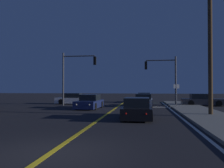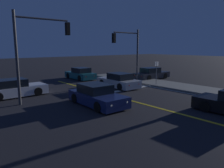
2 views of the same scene
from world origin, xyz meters
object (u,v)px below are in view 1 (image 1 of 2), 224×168
car_far_approaching_teal (144,98)px  car_distant_tail_charcoal (202,101)px  car_parked_curb_black (137,109)px  car_mid_block_silver (144,101)px  car_side_waiting_white (74,99)px  traffic_signal_far_left (75,70)px  street_sign_corner (176,92)px  traffic_signal_near_right (164,73)px  car_following_oncoming_navy (90,102)px  utility_pole_right (210,40)px

car_far_approaching_teal → car_distant_tail_charcoal: bearing=-39.7°
car_parked_curb_black → car_mid_block_silver: same height
car_side_waiting_white → traffic_signal_far_left: traffic_signal_far_left is taller
car_parked_curb_black → car_distant_tail_charcoal: bearing=59.3°
car_mid_block_silver → street_sign_corner: street_sign_corner is taller
car_far_approaching_teal → traffic_signal_near_right: traffic_signal_near_right is taller
car_following_oncoming_navy → utility_pole_right: size_ratio=0.43×
car_side_waiting_white → car_mid_block_silver: same height
car_following_oncoming_navy → car_distant_tail_charcoal: bearing=-154.7°
traffic_signal_far_left → utility_pole_right: size_ratio=0.58×
traffic_signal_near_right → car_following_oncoming_navy: bearing=32.0°
car_parked_curb_black → street_sign_corner: (3.63, 8.51, 1.02)m
car_parked_curb_black → utility_pole_right: 7.14m
car_following_oncoming_navy → car_parked_curb_black: 8.19m
traffic_signal_far_left → street_sign_corner: bearing=-7.4°
car_mid_block_silver → car_parked_curb_black: bearing=-90.4°
car_side_waiting_white → traffic_signal_near_right: traffic_signal_near_right is taller
car_parked_curb_black → car_far_approaching_teal: (0.45, 17.06, -0.00)m
car_mid_block_silver → street_sign_corner: size_ratio=1.83×
car_distant_tail_charcoal → utility_pole_right: (-1.84, -9.97, 4.74)m
utility_pole_right → car_parked_curb_black: bearing=-160.6°
car_side_waiting_white → car_parked_curb_black: 14.97m
car_mid_block_silver → traffic_signal_near_right: (2.27, 0.99, 3.05)m
car_side_waiting_white → traffic_signal_near_right: 11.29m
car_distant_tail_charcoal → street_sign_corner: bearing=-43.7°
car_side_waiting_white → car_mid_block_silver: size_ratio=1.05×
car_parked_curb_black → traffic_signal_far_left: traffic_signal_far_left is taller
utility_pole_right → street_sign_corner: utility_pole_right is taller
car_mid_block_silver → street_sign_corner: 3.84m
car_side_waiting_white → utility_pole_right: utility_pole_right is taller
car_mid_block_silver → street_sign_corner: bearing=-27.5°
car_distant_tail_charcoal → utility_pole_right: size_ratio=0.45×
car_distant_tail_charcoal → car_following_oncoming_navy: (-11.60, -5.06, 0.00)m
car_following_oncoming_navy → traffic_signal_far_left: size_ratio=0.75×
car_distant_tail_charcoal → car_parked_curb_black: (-6.87, -11.75, 0.00)m
traffic_signal_near_right → street_sign_corner: traffic_signal_near_right is taller
car_mid_block_silver → car_distant_tail_charcoal: bearing=14.2°
utility_pole_right → traffic_signal_far_left: bearing=146.4°
car_side_waiting_white → car_distant_tail_charcoal: (14.99, -0.83, -0.00)m
car_following_oncoming_navy → car_mid_block_silver: same height
car_mid_block_silver → traffic_signal_near_right: size_ratio=0.80×
car_parked_curb_black → traffic_signal_far_left: size_ratio=0.76×
car_far_approaching_teal → car_parked_curb_black: bearing=-91.6°
car_distant_tail_charcoal → traffic_signal_near_right: (-4.20, -0.44, 3.05)m
traffic_signal_far_left → street_sign_corner: size_ratio=2.50×
car_distant_tail_charcoal → traffic_signal_near_right: bearing=-82.7°
car_far_approaching_teal → traffic_signal_far_left: (-7.65, -7.15, 3.37)m
car_following_oncoming_navy → car_far_approaching_teal: same height
utility_pole_right → street_sign_corner: (-1.40, 6.74, -3.72)m
car_distant_tail_charcoal → car_mid_block_silver: same height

